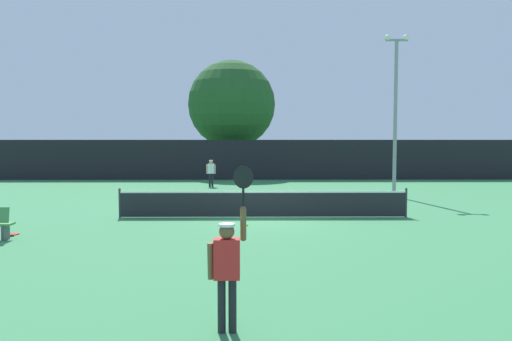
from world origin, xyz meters
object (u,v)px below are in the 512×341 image
at_px(spare_racket, 14,234).
at_px(light_pole, 396,105).
at_px(tennis_ball, 247,225).
at_px(parked_car_mid, 371,164).
at_px(player_receiving, 211,170).
at_px(large_tree, 232,104).
at_px(player_serving, 228,260).
at_px(parked_car_near, 276,163).

xyz_separation_m(spare_racket, light_pole, (14.25, 9.73, 4.53)).
bearing_deg(spare_racket, light_pole, 34.34).
height_order(tennis_ball, parked_car_mid, parked_car_mid).
relative_size(player_receiving, light_pole, 0.20).
relative_size(light_pole, large_tree, 0.88).
relative_size(player_serving, spare_racket, 4.76).
bearing_deg(spare_racket, player_serving, -48.04).
xyz_separation_m(player_serving, tennis_ball, (0.22, 8.94, -1.04)).
distance_m(spare_racket, light_pole, 17.84).
xyz_separation_m(spare_racket, parked_car_near, (9.29, 28.63, 0.76)).
height_order(player_serving, light_pole, light_pole).
bearing_deg(player_serving, tennis_ball, 88.59).
bearing_deg(player_receiving, tennis_ball, 99.64).
distance_m(player_serving, large_tree, 32.18).
bearing_deg(player_receiving, player_serving, 95.28).
bearing_deg(tennis_ball, parked_car_mid, 67.94).
bearing_deg(light_pole, spare_racket, -145.66).
distance_m(player_serving, spare_racket, 10.18).
bearing_deg(spare_racket, tennis_ball, 11.45).
bearing_deg(player_serving, spare_racket, 131.96).
xyz_separation_m(spare_racket, large_tree, (5.58, 24.31, 5.57)).
distance_m(player_serving, light_pole, 19.13).
bearing_deg(light_pole, player_receiving, 151.53).
relative_size(parked_car_near, parked_car_mid, 1.00).
height_order(light_pole, large_tree, large_tree).
xyz_separation_m(parked_car_near, parked_car_mid, (7.96, -1.90, 0.00)).
distance_m(tennis_ball, spare_racket, 7.13).
bearing_deg(parked_car_mid, parked_car_near, 158.62).
distance_m(tennis_ball, parked_car_near, 27.32).
relative_size(spare_racket, parked_car_mid, 0.12).
relative_size(player_serving, light_pole, 0.31).
height_order(light_pole, parked_car_near, light_pole).
xyz_separation_m(tennis_ball, parked_car_mid, (10.26, 25.31, 0.74)).
height_order(light_pole, parked_car_mid, light_pole).
height_order(player_receiving, light_pole, light_pole).
relative_size(player_serving, player_receiving, 1.53).
height_order(tennis_ball, large_tree, large_tree).
bearing_deg(tennis_ball, light_pole, 48.89).
height_order(player_receiving, parked_car_near, parked_car_near).
xyz_separation_m(player_receiving, large_tree, (0.88, 9.40, 4.62)).
height_order(player_serving, player_receiving, player_serving).
relative_size(tennis_ball, large_tree, 0.01).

